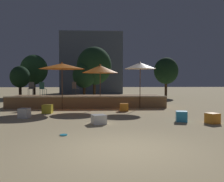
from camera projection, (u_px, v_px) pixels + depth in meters
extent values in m
plane|color=#D1B784|center=(123.00, 149.00, 6.60)|extent=(120.00, 120.00, 0.00)
cube|color=olive|center=(88.00, 101.00, 17.59)|extent=(10.48, 3.13, 0.73)
cube|color=#CCB793|center=(86.00, 97.00, 16.05)|extent=(10.48, 0.12, 0.08)
cylinder|color=brown|center=(100.00, 91.00, 16.14)|extent=(0.05, 0.05, 2.30)
cone|color=orange|center=(100.00, 69.00, 16.08)|extent=(2.34, 2.34, 0.48)
sphere|color=orange|center=(100.00, 65.00, 16.07)|extent=(0.08, 0.08, 0.08)
cylinder|color=brown|center=(62.00, 89.00, 15.60)|extent=(0.05, 0.05, 2.54)
cone|color=orange|center=(62.00, 66.00, 15.54)|extent=(2.82, 2.82, 0.35)
sphere|color=orange|center=(62.00, 63.00, 15.53)|extent=(0.08, 0.08, 0.08)
cylinder|color=brown|center=(140.00, 89.00, 16.10)|extent=(0.05, 0.05, 2.57)
cone|color=beige|center=(140.00, 66.00, 16.03)|extent=(2.04, 2.04, 0.40)
sphere|color=beige|center=(140.00, 62.00, 16.02)|extent=(0.08, 0.08, 0.08)
cube|color=orange|center=(124.00, 107.00, 14.77)|extent=(0.47, 0.47, 0.46)
cube|color=#2D9EDB|center=(181.00, 116.00, 11.05)|extent=(0.57, 0.57, 0.46)
cube|color=white|center=(99.00, 119.00, 10.46)|extent=(0.70, 0.70, 0.39)
cube|color=white|center=(24.00, 113.00, 12.08)|extent=(0.56, 0.56, 0.47)
cube|color=yellow|center=(47.00, 109.00, 13.79)|extent=(0.54, 0.54, 0.48)
cube|color=orange|center=(212.00, 118.00, 10.57)|extent=(0.61, 0.61, 0.44)
cylinder|color=#47474C|center=(79.00, 92.00, 17.63)|extent=(0.02, 0.02, 0.45)
cylinder|color=#47474C|center=(76.00, 91.00, 17.80)|extent=(0.02, 0.02, 0.45)
cylinder|color=#47474C|center=(76.00, 92.00, 17.38)|extent=(0.02, 0.02, 0.45)
cylinder|color=#47474C|center=(73.00, 92.00, 17.55)|extent=(0.02, 0.02, 0.45)
cylinder|color=#47474C|center=(76.00, 88.00, 17.58)|extent=(0.40, 0.40, 0.02)
cube|color=#47474C|center=(74.00, 85.00, 17.43)|extent=(0.30, 0.24, 0.45)
cylinder|color=#1E4C47|center=(46.00, 92.00, 16.57)|extent=(0.02, 0.02, 0.45)
cylinder|color=#1E4C47|center=(42.00, 92.00, 16.64)|extent=(0.02, 0.02, 0.45)
cylinder|color=#1E4C47|center=(44.00, 92.00, 16.28)|extent=(0.02, 0.02, 0.45)
cylinder|color=#1E4C47|center=(40.00, 92.00, 16.35)|extent=(0.02, 0.02, 0.45)
cylinder|color=#1E4C47|center=(43.00, 89.00, 16.45)|extent=(0.40, 0.40, 0.02)
cube|color=#1E4C47|center=(42.00, 86.00, 16.28)|extent=(0.35, 0.14, 0.45)
cylinder|color=#47474C|center=(28.00, 92.00, 16.67)|extent=(0.02, 0.02, 0.45)
cylinder|color=#47474C|center=(33.00, 92.00, 16.69)|extent=(0.02, 0.02, 0.45)
cylinder|color=#47474C|center=(29.00, 92.00, 16.97)|extent=(0.02, 0.02, 0.45)
cylinder|color=#47474C|center=(34.00, 92.00, 16.99)|extent=(0.02, 0.02, 0.45)
cylinder|color=#47474C|center=(31.00, 89.00, 16.82)|extent=(0.40, 0.40, 0.02)
cube|color=#47474C|center=(31.00, 85.00, 16.98)|extent=(0.36, 0.04, 0.45)
cylinder|color=#33B2D8|center=(64.00, 135.00, 8.27)|extent=(0.25, 0.25, 0.03)
cylinder|color=#3D2B1C|center=(166.00, 89.00, 26.88)|extent=(0.28, 0.28, 1.69)
ellipsoid|color=black|center=(166.00, 71.00, 26.79)|extent=(2.59, 2.59, 2.85)
cylinder|color=#3D2B1C|center=(20.00, 92.00, 24.16)|extent=(0.28, 0.28, 1.31)
ellipsoid|color=black|center=(20.00, 77.00, 24.10)|extent=(1.90, 1.90, 2.09)
cylinder|color=#3D2B1C|center=(84.00, 92.00, 24.28)|extent=(0.28, 0.28, 1.32)
ellipsoid|color=#19381E|center=(84.00, 75.00, 24.21)|extent=(2.24, 2.24, 2.46)
cylinder|color=#3D2B1C|center=(94.00, 90.00, 25.13)|extent=(0.28, 0.28, 1.72)
ellipsoid|color=#19381E|center=(94.00, 66.00, 25.02)|extent=(3.47, 3.47, 3.82)
cylinder|color=#3D2B1C|center=(34.00, 89.00, 27.70)|extent=(0.28, 0.28, 1.66)
ellipsoid|color=#1E4223|center=(34.00, 70.00, 27.60)|extent=(2.99, 2.99, 3.29)
cube|color=#4C5666|center=(92.00, 64.00, 35.11)|extent=(8.42, 4.36, 8.36)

